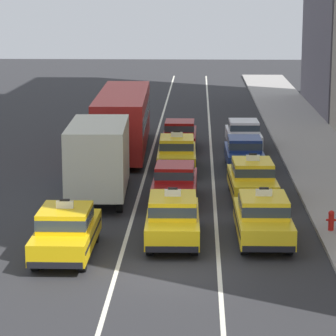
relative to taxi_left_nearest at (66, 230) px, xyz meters
name	(u,v)px	position (x,y,z in m)	size (l,w,h in m)	color
ground_plane	(168,273)	(3.39, -1.53, -0.88)	(160.00, 160.00, 0.00)	#2B2B2D
lane_stripe_left_center	(152,151)	(1.79, 18.47, -0.87)	(0.14, 80.00, 0.01)	silver
lane_stripe_center_right	(211,151)	(4.99, 18.47, -0.87)	(0.14, 80.00, 0.01)	silver
sidewalk_curb	(329,170)	(10.59, 13.47, -0.80)	(4.00, 90.00, 0.15)	#9E9993
taxi_left_nearest	(66,230)	(0.00, 0.00, 0.00)	(1.84, 4.57, 1.96)	black
box_truck_left_second	(100,156)	(0.19, 7.97, 0.90)	(2.50, 7.04, 3.27)	black
bus_left_third	(123,118)	(0.26, 18.14, 0.94)	(2.82, 11.27, 3.22)	black
taxi_center_nearest	(173,217)	(3.44, 1.73, 0.00)	(1.90, 4.59, 1.96)	black
sedan_center_second	(175,181)	(3.35, 7.42, -0.03)	(1.81, 4.32, 1.58)	black
taxi_center_third	(177,153)	(3.26, 13.50, 0.00)	(1.88, 4.59, 1.96)	black
sedan_center_fourth	(180,134)	(3.27, 18.98, -0.03)	(1.80, 4.32, 1.58)	black
taxi_right_nearest	(263,217)	(6.56, 1.88, 0.00)	(1.89, 4.59, 1.96)	black
taxi_right_second	(252,179)	(6.55, 7.95, 0.00)	(1.95, 4.61, 1.96)	black
sedan_right_third	(244,152)	(6.53, 13.93, -0.03)	(1.82, 4.32, 1.58)	black
sedan_right_fourth	(243,133)	(6.76, 19.31, -0.03)	(1.88, 4.35, 1.58)	black
fire_hydrant	(331,219)	(9.07, 2.87, -0.33)	(0.36, 0.22, 0.73)	red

